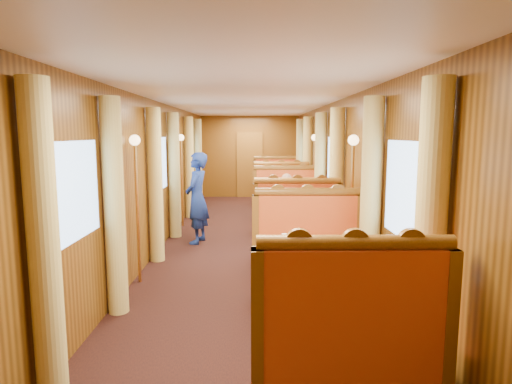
{
  "coord_description": "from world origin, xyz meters",
  "views": [
    {
      "loc": [
        0.12,
        -7.25,
        1.96
      ],
      "look_at": [
        0.16,
        -0.58,
        1.05
      ],
      "focal_mm": 30.0,
      "sensor_mm": 36.0,
      "label": 1
    }
  ],
  "objects_px": {
    "banquette_mid_fwd": "(296,237)",
    "banquette_near_aft": "(308,268)",
    "fruit_plate": "(358,271)",
    "passenger": "(287,198)",
    "table_far": "(278,196)",
    "teapot_back": "(310,260)",
    "banquette_mid_aft": "(286,212)",
    "rose_vase_far": "(279,175)",
    "banquette_far_aft": "(276,189)",
    "banquette_far_fwd": "(281,201)",
    "tea_tray": "(314,270)",
    "teapot_left": "(303,264)",
    "rose_vase_mid": "(293,195)",
    "table_near": "(322,307)",
    "teapot_right": "(318,265)",
    "banquette_near_fwd": "(346,360)",
    "table_mid": "(290,226)",
    "steward": "(197,198)"
  },
  "relations": [
    {
      "from": "banquette_mid_aft",
      "to": "teapot_right",
      "type": "distance_m",
      "value": 4.62
    },
    {
      "from": "banquette_far_fwd",
      "to": "rose_vase_far",
      "type": "xyz_separation_m",
      "value": [
        0.03,
        1.02,
        0.5
      ]
    },
    {
      "from": "banquette_near_fwd",
      "to": "table_mid",
      "type": "bearing_deg",
      "value": 90.0
    },
    {
      "from": "banquette_mid_aft",
      "to": "teapot_left",
      "type": "height_order",
      "value": "banquette_mid_aft"
    },
    {
      "from": "table_mid",
      "to": "rose_vase_mid",
      "type": "relative_size",
      "value": 2.92
    },
    {
      "from": "banquette_near_aft",
      "to": "passenger",
      "type": "xyz_separation_m",
      "value": [
        -0.0,
        3.27,
        0.32
      ]
    },
    {
      "from": "banquette_far_aft",
      "to": "teapot_back",
      "type": "bearing_deg",
      "value": -90.85
    },
    {
      "from": "banquette_far_fwd",
      "to": "passenger",
      "type": "bearing_deg",
      "value": -90.0
    },
    {
      "from": "table_far",
      "to": "steward",
      "type": "relative_size",
      "value": 0.64
    },
    {
      "from": "tea_tray",
      "to": "banquette_far_fwd",
      "type": "bearing_deg",
      "value": 89.14
    },
    {
      "from": "table_mid",
      "to": "teapot_back",
      "type": "xyz_separation_m",
      "value": [
        -0.12,
        -3.46,
        0.44
      ]
    },
    {
      "from": "table_far",
      "to": "tea_tray",
      "type": "height_order",
      "value": "tea_tray"
    },
    {
      "from": "table_near",
      "to": "table_far",
      "type": "bearing_deg",
      "value": 90.0
    },
    {
      "from": "table_near",
      "to": "banquette_near_fwd",
      "type": "xyz_separation_m",
      "value": [
        0.0,
        -1.01,
        0.05
      ]
    },
    {
      "from": "fruit_plate",
      "to": "steward",
      "type": "bearing_deg",
      "value": 115.91
    },
    {
      "from": "banquette_mid_aft",
      "to": "passenger",
      "type": "xyz_separation_m",
      "value": [
        -0.0,
        -0.23,
        0.32
      ]
    },
    {
      "from": "banquette_mid_fwd",
      "to": "banquette_near_aft",
      "type": "bearing_deg",
      "value": -90.0
    },
    {
      "from": "teapot_left",
      "to": "teapot_right",
      "type": "bearing_deg",
      "value": -8.18
    },
    {
      "from": "banquette_near_aft",
      "to": "steward",
      "type": "distance_m",
      "value": 3.27
    },
    {
      "from": "table_far",
      "to": "teapot_back",
      "type": "height_order",
      "value": "teapot_back"
    },
    {
      "from": "steward",
      "to": "teapot_back",
      "type": "bearing_deg",
      "value": 33.27
    },
    {
      "from": "teapot_left",
      "to": "teapot_right",
      "type": "xyz_separation_m",
      "value": [
        0.14,
        0.02,
        -0.02
      ]
    },
    {
      "from": "banquette_mid_aft",
      "to": "fruit_plate",
      "type": "relative_size",
      "value": 5.78
    },
    {
      "from": "rose_vase_far",
      "to": "banquette_far_aft",
      "type": "bearing_deg",
      "value": 91.49
    },
    {
      "from": "table_near",
      "to": "rose_vase_far",
      "type": "distance_m",
      "value": 7.02
    },
    {
      "from": "banquette_mid_fwd",
      "to": "rose_vase_mid",
      "type": "xyz_separation_m",
      "value": [
        0.04,
        0.99,
        0.5
      ]
    },
    {
      "from": "banquette_far_aft",
      "to": "teapot_back",
      "type": "distance_m",
      "value": 7.98
    },
    {
      "from": "table_near",
      "to": "rose_vase_far",
      "type": "relative_size",
      "value": 2.92
    },
    {
      "from": "teapot_left",
      "to": "banquette_near_fwd",
      "type": "bearing_deg",
      "value": -95.51
    },
    {
      "from": "steward",
      "to": "passenger",
      "type": "distance_m",
      "value": 1.71
    },
    {
      "from": "banquette_far_fwd",
      "to": "fruit_plate",
      "type": "height_order",
      "value": "banquette_far_fwd"
    },
    {
      "from": "banquette_near_aft",
      "to": "passenger",
      "type": "distance_m",
      "value": 3.29
    },
    {
      "from": "banquette_near_fwd",
      "to": "teapot_left",
      "type": "distance_m",
      "value": 1.01
    },
    {
      "from": "banquette_far_aft",
      "to": "fruit_plate",
      "type": "distance_m",
      "value": 8.17
    },
    {
      "from": "banquette_far_aft",
      "to": "rose_vase_mid",
      "type": "bearing_deg",
      "value": -89.52
    },
    {
      "from": "banquette_mid_aft",
      "to": "teapot_right",
      "type": "xyz_separation_m",
      "value": [
        -0.06,
        -4.6,
        0.39
      ]
    },
    {
      "from": "banquette_mid_fwd",
      "to": "teapot_back",
      "type": "xyz_separation_m",
      "value": [
        -0.12,
        -2.45,
        0.39
      ]
    },
    {
      "from": "fruit_plate",
      "to": "rose_vase_mid",
      "type": "height_order",
      "value": "rose_vase_mid"
    },
    {
      "from": "banquette_near_fwd",
      "to": "rose_vase_far",
      "type": "bearing_deg",
      "value": 89.81
    },
    {
      "from": "table_near",
      "to": "passenger",
      "type": "height_order",
      "value": "passenger"
    },
    {
      "from": "banquette_mid_aft",
      "to": "banquette_mid_fwd",
      "type": "bearing_deg",
      "value": -90.0
    },
    {
      "from": "steward",
      "to": "table_mid",
      "type": "bearing_deg",
      "value": 90.35
    },
    {
      "from": "fruit_plate",
      "to": "passenger",
      "type": "xyz_separation_m",
      "value": [
        -0.28,
        4.44,
        -0.03
      ]
    },
    {
      "from": "banquette_mid_fwd",
      "to": "table_far",
      "type": "distance_m",
      "value": 4.51
    },
    {
      "from": "banquette_near_fwd",
      "to": "fruit_plate",
      "type": "bearing_deg",
      "value": 71.98
    },
    {
      "from": "table_near",
      "to": "rose_vase_far",
      "type": "bearing_deg",
      "value": 89.78
    },
    {
      "from": "tea_tray",
      "to": "table_mid",
      "type": "bearing_deg",
      "value": 88.55
    },
    {
      "from": "table_far",
      "to": "teapot_back",
      "type": "relative_size",
      "value": 6.33
    },
    {
      "from": "table_far",
      "to": "banquette_far_aft",
      "type": "bearing_deg",
      "value": 90.0
    },
    {
      "from": "banquette_mid_fwd",
      "to": "banquette_mid_aft",
      "type": "bearing_deg",
      "value": 90.0
    }
  ]
}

